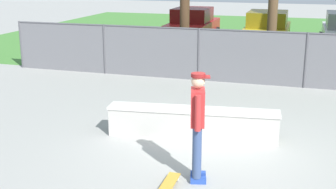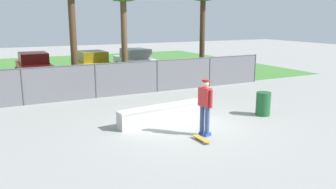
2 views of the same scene
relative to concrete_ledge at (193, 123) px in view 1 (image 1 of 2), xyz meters
name	(u,v)px [view 1 (image 1 of 2)]	position (x,y,z in m)	size (l,w,h in m)	color
ground_plane	(208,155)	(0.52, -0.84, -0.32)	(80.00, 80.00, 0.00)	#9E9E99
grass_strip	(276,37)	(0.52, 15.31, -0.31)	(28.12, 20.00, 0.02)	#478438
concrete_ledge	(193,123)	(0.00, 0.00, 0.00)	(3.58, 0.91, 0.64)	#B7B5AD
skateboarder	(197,122)	(0.56, -1.92, 0.71)	(0.36, 0.58, 1.84)	#2647A5
skateboard	(169,184)	(0.20, -2.33, -0.25)	(0.22, 0.80, 0.09)	gold
chainlink_fence	(251,55)	(0.52, 5.01, 0.58)	(16.19, 0.07, 1.65)	#4C4C51
car_red	(193,25)	(-3.09, 12.14, 0.51)	(2.06, 4.22, 1.66)	#B21E1E
car_yellow	(267,30)	(0.41, 11.43, 0.51)	(2.06, 4.22, 1.66)	gold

